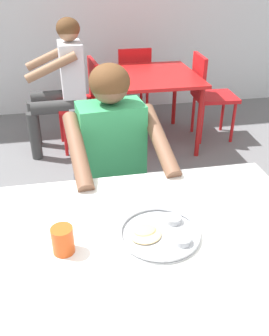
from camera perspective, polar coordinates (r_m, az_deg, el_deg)
The scene contains 10 objects.
table_foreground at distance 1.35m, azimuth 2.31°, elevation -13.23°, with size 1.28×0.89×0.75m.
thali_tray at distance 1.31m, azimuth 4.12°, elevation -10.31°, with size 0.30×0.30×0.03m.
drinking_cup at distance 1.24m, azimuth -11.45°, elevation -11.16°, with size 0.08×0.08×0.10m.
chair_foreground at distance 2.16m, azimuth -4.16°, elevation -0.73°, with size 0.44×0.47×0.89m.
diner_foreground at distance 1.86m, azimuth -2.98°, elevation 1.32°, with size 0.53×0.58×1.20m.
table_background_red at distance 3.51m, azimuth 1.95°, elevation 13.66°, with size 0.95×0.93×0.70m.
chair_red_left at distance 3.49m, azimuth -8.11°, elevation 11.15°, with size 0.43×0.45×0.85m.
chair_red_right at distance 3.72m, azimuth 11.72°, elevation 11.96°, with size 0.43×0.41×0.86m.
chair_red_far at distance 4.18m, azimuth -0.25°, elevation 14.28°, with size 0.38×0.41×0.83m.
patron_background at distance 3.40m, azimuth -11.56°, elevation 14.31°, with size 0.57×0.51×1.22m.
Camera 1 is at (-0.16, -0.99, 1.61)m, focal length 37.97 mm.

